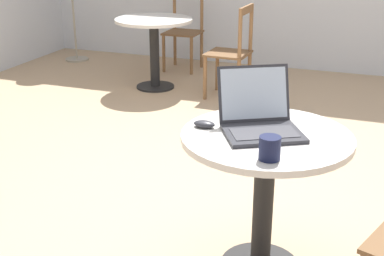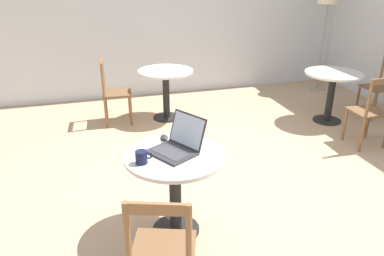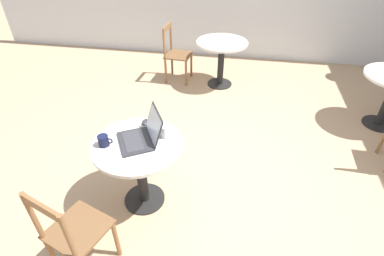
{
  "view_description": "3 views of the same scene",
  "coord_description": "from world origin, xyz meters",
  "px_view_note": "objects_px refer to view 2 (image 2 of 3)",
  "views": [
    {
      "loc": [
        -2.89,
        -0.89,
        1.58
      ],
      "look_at": [
        -0.33,
        0.06,
        0.53
      ],
      "focal_mm": 50.0,
      "sensor_mm": 36.0,
      "label": 1
    },
    {
      "loc": [
        -1.29,
        -2.89,
        2.0
      ],
      "look_at": [
        -0.41,
        0.11,
        0.66
      ],
      "focal_mm": 35.0,
      "sensor_mm": 36.0,
      "label": 2
    },
    {
      "loc": [
        0.07,
        -2.27,
        2.29
      ],
      "look_at": [
        -0.32,
        0.0,
        0.59
      ],
      "focal_mm": 28.0,
      "sensor_mm": 36.0,
      "label": 3
    }
  ],
  "objects_px": {
    "cafe_table_mid": "(332,84)",
    "cafe_table_far": "(166,82)",
    "cafe_table_near": "(175,174)",
    "floor_lamp": "(328,1)",
    "mouse": "(164,137)",
    "chair_far_left": "(114,92)",
    "chair_near_front": "(162,254)",
    "mug": "(142,157)",
    "laptop": "(177,145)",
    "drinking_glass": "(196,138)",
    "chair_mid_right": "(381,87)",
    "chair_mid_front": "(371,112)"
  },
  "relations": [
    {
      "from": "cafe_table_far",
      "to": "chair_near_front",
      "type": "relative_size",
      "value": 0.87
    },
    {
      "from": "laptop",
      "to": "mug",
      "type": "relative_size",
      "value": 3.71
    },
    {
      "from": "mouse",
      "to": "chair_mid_front",
      "type": "bearing_deg",
      "value": 13.38
    },
    {
      "from": "cafe_table_mid",
      "to": "floor_lamp",
      "type": "relative_size",
      "value": 0.44
    },
    {
      "from": "chair_mid_front",
      "to": "mug",
      "type": "height_order",
      "value": "chair_mid_front"
    },
    {
      "from": "laptop",
      "to": "mouse",
      "type": "xyz_separation_m",
      "value": [
        -0.04,
        0.25,
        -0.04
      ]
    },
    {
      "from": "cafe_table_mid",
      "to": "drinking_glass",
      "type": "xyz_separation_m",
      "value": [
        -2.43,
        -1.61,
        0.22
      ]
    },
    {
      "from": "cafe_table_mid",
      "to": "mouse",
      "type": "relative_size",
      "value": 7.67
    },
    {
      "from": "cafe_table_far",
      "to": "mouse",
      "type": "bearing_deg",
      "value": -102.85
    },
    {
      "from": "chair_near_front",
      "to": "laptop",
      "type": "relative_size",
      "value": 1.89
    },
    {
      "from": "cafe_table_near",
      "to": "floor_lamp",
      "type": "height_order",
      "value": "floor_lamp"
    },
    {
      "from": "cafe_table_far",
      "to": "floor_lamp",
      "type": "bearing_deg",
      "value": 12.38
    },
    {
      "from": "chair_far_left",
      "to": "floor_lamp",
      "type": "height_order",
      "value": "floor_lamp"
    },
    {
      "from": "mouse",
      "to": "mug",
      "type": "xyz_separation_m",
      "value": [
        -0.24,
        -0.36,
        0.03
      ]
    },
    {
      "from": "chair_mid_front",
      "to": "mouse",
      "type": "bearing_deg",
      "value": -166.62
    },
    {
      "from": "floor_lamp",
      "to": "drinking_glass",
      "type": "height_order",
      "value": "floor_lamp"
    },
    {
      "from": "cafe_table_mid",
      "to": "chair_mid_right",
      "type": "bearing_deg",
      "value": -0.3
    },
    {
      "from": "chair_far_left",
      "to": "chair_mid_right",
      "type": "bearing_deg",
      "value": -12.41
    },
    {
      "from": "chair_near_front",
      "to": "cafe_table_near",
      "type": "bearing_deg",
      "value": 70.37
    },
    {
      "from": "chair_near_front",
      "to": "mouse",
      "type": "xyz_separation_m",
      "value": [
        0.24,
        1.02,
        0.29
      ]
    },
    {
      "from": "cafe_table_near",
      "to": "cafe_table_far",
      "type": "height_order",
      "value": "same"
    },
    {
      "from": "chair_mid_right",
      "to": "mouse",
      "type": "distance_m",
      "value": 3.77
    },
    {
      "from": "cafe_table_near",
      "to": "chair_mid_right",
      "type": "bearing_deg",
      "value": 26.55
    },
    {
      "from": "floor_lamp",
      "to": "drinking_glass",
      "type": "relative_size",
      "value": 15.83
    },
    {
      "from": "chair_near_front",
      "to": "chair_mid_front",
      "type": "distance_m",
      "value": 3.3
    },
    {
      "from": "mouse",
      "to": "floor_lamp",
      "type": "bearing_deg",
      "value": 39.79
    },
    {
      "from": "chair_near_front",
      "to": "laptop",
      "type": "height_order",
      "value": "laptop"
    },
    {
      "from": "cafe_table_mid",
      "to": "floor_lamp",
      "type": "height_order",
      "value": "floor_lamp"
    },
    {
      "from": "cafe_table_mid",
      "to": "floor_lamp",
      "type": "bearing_deg",
      "value": 61.76
    },
    {
      "from": "chair_near_front",
      "to": "mug",
      "type": "relative_size",
      "value": 7.02
    },
    {
      "from": "floor_lamp",
      "to": "chair_near_front",
      "type": "bearing_deg",
      "value": -133.45
    },
    {
      "from": "cafe_table_mid",
      "to": "mouse",
      "type": "distance_m",
      "value": 3.03
    },
    {
      "from": "chair_mid_right",
      "to": "laptop",
      "type": "relative_size",
      "value": 1.89
    },
    {
      "from": "floor_lamp",
      "to": "drinking_glass",
      "type": "bearing_deg",
      "value": -136.69
    },
    {
      "from": "drinking_glass",
      "to": "cafe_table_far",
      "type": "bearing_deg",
      "value": 83.27
    },
    {
      "from": "cafe_table_far",
      "to": "cafe_table_mid",
      "type": "bearing_deg",
      "value": -19.25
    },
    {
      "from": "cafe_table_near",
      "to": "laptop",
      "type": "relative_size",
      "value": 1.65
    },
    {
      "from": "cafe_table_far",
      "to": "mug",
      "type": "bearing_deg",
      "value": -106.25
    },
    {
      "from": "cafe_table_near",
      "to": "drinking_glass",
      "type": "height_order",
      "value": "drinking_glass"
    },
    {
      "from": "drinking_glass",
      "to": "chair_mid_front",
      "type": "bearing_deg",
      "value": 18.16
    },
    {
      "from": "cafe_table_far",
      "to": "chair_near_front",
      "type": "xyz_separation_m",
      "value": [
        -0.75,
        -3.21,
        -0.1
      ]
    },
    {
      "from": "cafe_table_near",
      "to": "chair_near_front",
      "type": "distance_m",
      "value": 0.78
    },
    {
      "from": "chair_mid_front",
      "to": "floor_lamp",
      "type": "relative_size",
      "value": 0.51
    },
    {
      "from": "cafe_table_far",
      "to": "laptop",
      "type": "relative_size",
      "value": 1.65
    },
    {
      "from": "mug",
      "to": "laptop",
      "type": "bearing_deg",
      "value": 20.91
    },
    {
      "from": "chair_near_front",
      "to": "chair_mid_right",
      "type": "height_order",
      "value": "same"
    },
    {
      "from": "drinking_glass",
      "to": "mug",
      "type": "bearing_deg",
      "value": -157.35
    },
    {
      "from": "cafe_table_mid",
      "to": "cafe_table_far",
      "type": "distance_m",
      "value": 2.28
    },
    {
      "from": "cafe_table_mid",
      "to": "chair_far_left",
      "type": "relative_size",
      "value": 0.87
    },
    {
      "from": "chair_mid_front",
      "to": "drinking_glass",
      "type": "bearing_deg",
      "value": -161.84
    }
  ]
}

